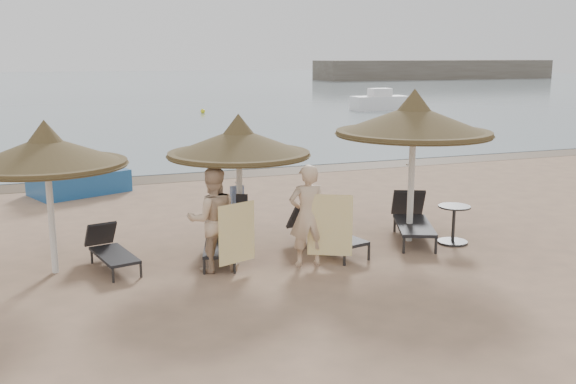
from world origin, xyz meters
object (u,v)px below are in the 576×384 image
at_px(lounger_far_left, 110,249).
at_px(lounger_near_left, 221,239).
at_px(person_right, 307,207).
at_px(palapa_right, 414,121).
at_px(lounger_near_right, 323,230).
at_px(side_table, 453,226).
at_px(lounger_far_right, 412,219).
at_px(palapa_center, 239,143).
at_px(pedal_boat, 78,178).
at_px(palapa_left, 46,152).
at_px(person_left, 213,211).

distance_m(lounger_far_left, lounger_near_left, 2.09).
bearing_deg(lounger_far_left, person_right, -31.80).
height_order(palapa_right, lounger_near_left, palapa_right).
relative_size(lounger_near_right, side_table, 2.59).
relative_size(lounger_far_right, person_right, 0.99).
bearing_deg(palapa_center, lounger_far_right, -3.94).
bearing_deg(lounger_near_right, lounger_near_left, 161.76).
bearing_deg(lounger_near_left, person_right, -19.59).
height_order(lounger_far_left, lounger_near_right, lounger_near_right).
bearing_deg(person_right, pedal_boat, -59.07).
relative_size(lounger_far_left, lounger_far_right, 0.79).
height_order(lounger_near_left, lounger_near_right, lounger_near_right).
distance_m(palapa_right, lounger_far_left, 6.53).
xyz_separation_m(palapa_center, side_table, (4.38, -0.91, -1.84)).
xyz_separation_m(palapa_left, person_right, (4.46, -1.18, -1.10)).
height_order(lounger_far_left, lounger_near_left, lounger_near_left).
distance_m(lounger_near_right, person_right, 1.29).
height_order(palapa_right, lounger_near_right, palapa_right).
bearing_deg(person_right, person_left, -4.09).
xyz_separation_m(palapa_right, lounger_near_right, (-1.95, 0.08, -2.16)).
xyz_separation_m(lounger_far_left, lounger_far_right, (6.29, -0.27, 0.09)).
relative_size(side_table, person_right, 0.36).
bearing_deg(side_table, person_right, -175.38).
bearing_deg(palapa_right, side_table, -30.98).
bearing_deg(person_right, palapa_left, -8.61).
distance_m(lounger_far_left, lounger_far_right, 6.30).
xyz_separation_m(palapa_center, person_left, (-0.76, -0.87, -1.10)).
bearing_deg(person_left, lounger_far_right, -167.74).
xyz_separation_m(lounger_far_right, side_table, (0.60, -0.65, -0.05)).
distance_m(palapa_right, lounger_near_right, 2.91).
height_order(lounger_far_left, pedal_boat, pedal_boat).
xyz_separation_m(lounger_near_right, side_table, (2.73, -0.55, -0.02)).
height_order(lounger_near_left, pedal_boat, pedal_boat).
height_order(palapa_left, lounger_near_left, palapa_left).
height_order(palapa_center, lounger_near_left, palapa_center).
relative_size(lounger_far_right, pedal_boat, 0.76).
height_order(palapa_left, palapa_right, palapa_right).
distance_m(palapa_left, lounger_near_right, 5.47).
bearing_deg(person_left, palapa_right, -169.76).
relative_size(palapa_left, palapa_center, 1.00).
bearing_deg(palapa_left, person_left, -17.59).
bearing_deg(lounger_far_left, palapa_right, -17.08).
xyz_separation_m(lounger_far_left, person_right, (3.48, -1.20, 0.78)).
xyz_separation_m(palapa_center, pedal_boat, (-2.79, 6.99, -1.78)).
distance_m(lounger_near_left, person_left, 1.07).
height_order(palapa_center, person_right, palapa_center).
bearing_deg(pedal_boat, side_table, -69.71).
bearing_deg(lounger_far_right, person_right, -138.90).
bearing_deg(palapa_right, pedal_boat, 130.72).
relative_size(palapa_left, person_right, 1.26).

